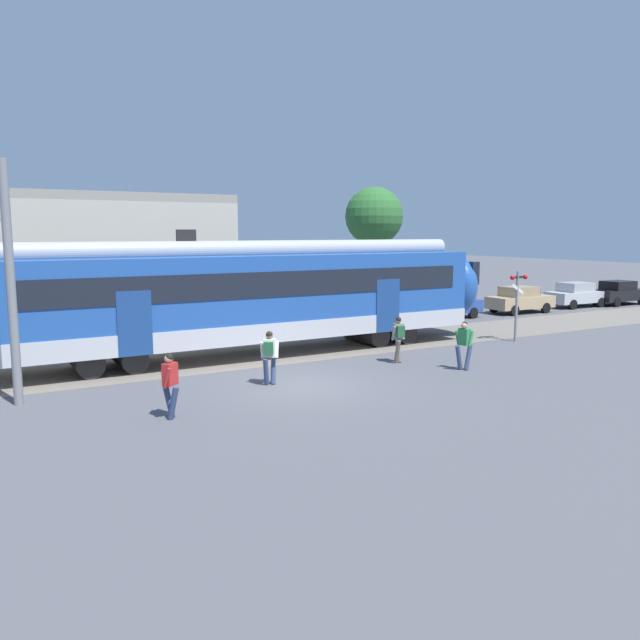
{
  "coord_description": "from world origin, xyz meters",
  "views": [
    {
      "loc": [
        -8.61,
        -16.38,
        4.64
      ],
      "look_at": [
        2.03,
        2.31,
        1.6
      ],
      "focal_mm": 35.0,
      "sensor_mm": 36.0,
      "label": 1
    }
  ],
  "objects_px": {
    "commuter_train": "(6,310)",
    "pedestrian_green": "(464,342)",
    "parked_car_silver": "(577,295)",
    "parked_car_black": "(619,293)",
    "pedestrian_grey": "(398,336)",
    "pedestrian_red": "(170,381)",
    "pedestrian_white": "(269,353)",
    "parked_car_tan": "(520,300)",
    "parked_car_blue": "(446,304)",
    "crossing_signal": "(517,295)"
  },
  "relations": [
    {
      "from": "commuter_train",
      "to": "parked_car_blue",
      "type": "distance_m",
      "value": 21.87
    },
    {
      "from": "commuter_train",
      "to": "pedestrian_green",
      "type": "bearing_deg",
      "value": -23.73
    },
    {
      "from": "pedestrian_grey",
      "to": "pedestrian_red",
      "type": "bearing_deg",
      "value": -163.92
    },
    {
      "from": "pedestrian_grey",
      "to": "crossing_signal",
      "type": "bearing_deg",
      "value": 8.73
    },
    {
      "from": "pedestrian_red",
      "to": "pedestrian_white",
      "type": "height_order",
      "value": "same"
    },
    {
      "from": "parked_car_black",
      "to": "commuter_train",
      "type": "bearing_deg",
      "value": -174.1
    },
    {
      "from": "commuter_train",
      "to": "pedestrian_white",
      "type": "relative_size",
      "value": 22.83
    },
    {
      "from": "parked_car_blue",
      "to": "parked_car_tan",
      "type": "distance_m",
      "value": 5.29
    },
    {
      "from": "parked_car_blue",
      "to": "parked_car_black",
      "type": "relative_size",
      "value": 1.02
    },
    {
      "from": "pedestrian_white",
      "to": "parked_car_tan",
      "type": "distance_m",
      "value": 21.53
    },
    {
      "from": "pedestrian_green",
      "to": "parked_car_black",
      "type": "height_order",
      "value": "pedestrian_green"
    },
    {
      "from": "pedestrian_grey",
      "to": "crossing_signal",
      "type": "height_order",
      "value": "crossing_signal"
    },
    {
      "from": "parked_car_silver",
      "to": "crossing_signal",
      "type": "bearing_deg",
      "value": -151.37
    },
    {
      "from": "parked_car_tan",
      "to": "parked_car_silver",
      "type": "bearing_deg",
      "value": 3.2
    },
    {
      "from": "pedestrian_red",
      "to": "parked_car_blue",
      "type": "height_order",
      "value": "pedestrian_red"
    },
    {
      "from": "pedestrian_grey",
      "to": "parked_car_silver",
      "type": "bearing_deg",
      "value": 22.11
    },
    {
      "from": "pedestrian_white",
      "to": "pedestrian_green",
      "type": "distance_m",
      "value": 6.73
    },
    {
      "from": "pedestrian_green",
      "to": "parked_car_black",
      "type": "distance_m",
      "value": 23.98
    },
    {
      "from": "parked_car_silver",
      "to": "pedestrian_grey",
      "type": "bearing_deg",
      "value": -157.89
    },
    {
      "from": "pedestrian_red",
      "to": "pedestrian_white",
      "type": "distance_m",
      "value": 4.12
    },
    {
      "from": "commuter_train",
      "to": "crossing_signal",
      "type": "bearing_deg",
      "value": -8.3
    },
    {
      "from": "parked_car_black",
      "to": "parked_car_silver",
      "type": "bearing_deg",
      "value": 172.21
    },
    {
      "from": "parked_car_silver",
      "to": "parked_car_black",
      "type": "relative_size",
      "value": 1.01
    },
    {
      "from": "parked_car_tan",
      "to": "parked_car_silver",
      "type": "height_order",
      "value": "same"
    },
    {
      "from": "pedestrian_green",
      "to": "parked_car_silver",
      "type": "bearing_deg",
      "value": 28.48
    },
    {
      "from": "pedestrian_white",
      "to": "parked_car_tan",
      "type": "bearing_deg",
      "value": 22.9
    },
    {
      "from": "parked_car_black",
      "to": "crossing_signal",
      "type": "relative_size",
      "value": 1.34
    },
    {
      "from": "parked_car_silver",
      "to": "pedestrian_green",
      "type": "bearing_deg",
      "value": -151.52
    },
    {
      "from": "pedestrian_white",
      "to": "parked_car_blue",
      "type": "distance_m",
      "value": 16.95
    },
    {
      "from": "pedestrian_white",
      "to": "parked_car_tan",
      "type": "height_order",
      "value": "pedestrian_white"
    },
    {
      "from": "pedestrian_grey",
      "to": "parked_car_tan",
      "type": "bearing_deg",
      "value": 28.1
    },
    {
      "from": "pedestrian_green",
      "to": "parked_car_black",
      "type": "xyz_separation_m",
      "value": [
        21.98,
        9.58,
        -0.18
      ]
    },
    {
      "from": "pedestrian_grey",
      "to": "crossing_signal",
      "type": "xyz_separation_m",
      "value": [
        7.03,
        1.08,
        1.02
      ]
    },
    {
      "from": "parked_car_blue",
      "to": "pedestrian_red",
      "type": "bearing_deg",
      "value": -149.69
    },
    {
      "from": "pedestrian_green",
      "to": "crossing_signal",
      "type": "distance_m",
      "value": 6.66
    },
    {
      "from": "pedestrian_red",
      "to": "pedestrian_grey",
      "type": "xyz_separation_m",
      "value": [
        8.99,
        2.59,
        0.03
      ]
    },
    {
      "from": "commuter_train",
      "to": "pedestrian_green",
      "type": "xyz_separation_m",
      "value": [
        13.46,
        -5.91,
        -1.29
      ]
    },
    {
      "from": "commuter_train",
      "to": "parked_car_tan",
      "type": "bearing_deg",
      "value": 8.18
    },
    {
      "from": "pedestrian_grey",
      "to": "parked_car_tan",
      "type": "distance_m",
      "value": 16.41
    },
    {
      "from": "parked_car_silver",
      "to": "crossing_signal",
      "type": "relative_size",
      "value": 1.35
    },
    {
      "from": "pedestrian_grey",
      "to": "parked_car_blue",
      "type": "height_order",
      "value": "pedestrian_grey"
    },
    {
      "from": "parked_car_black",
      "to": "crossing_signal",
      "type": "distance_m",
      "value": 17.47
    },
    {
      "from": "pedestrian_grey",
      "to": "parked_car_tan",
      "type": "height_order",
      "value": "pedestrian_grey"
    },
    {
      "from": "pedestrian_red",
      "to": "parked_car_tan",
      "type": "height_order",
      "value": "pedestrian_red"
    },
    {
      "from": "parked_car_blue",
      "to": "pedestrian_grey",
      "type": "bearing_deg",
      "value": -138.83
    },
    {
      "from": "pedestrian_grey",
      "to": "pedestrian_green",
      "type": "bearing_deg",
      "value": -58.73
    },
    {
      "from": "commuter_train",
      "to": "pedestrian_grey",
      "type": "height_order",
      "value": "commuter_train"
    },
    {
      "from": "pedestrian_green",
      "to": "crossing_signal",
      "type": "xyz_separation_m",
      "value": [
        5.8,
        3.11,
        1.05
      ]
    },
    {
      "from": "parked_car_blue",
      "to": "parked_car_black",
      "type": "distance_m",
      "value": 14.03
    },
    {
      "from": "pedestrian_grey",
      "to": "parked_car_tan",
      "type": "relative_size",
      "value": 0.41
    }
  ]
}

